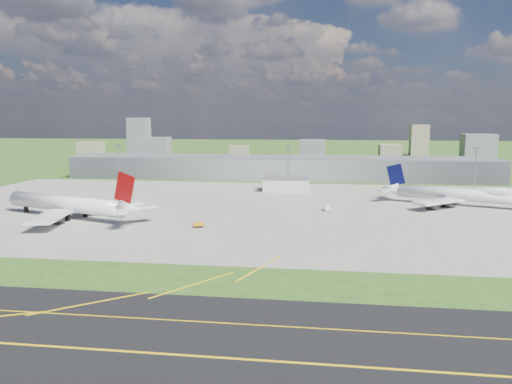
# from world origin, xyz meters

# --- Properties ---
(ground) EXTENTS (1400.00, 1400.00, 0.00)m
(ground) POSITION_xyz_m (0.00, 150.00, 0.00)
(ground) COLOR #295119
(ground) RESTS_ON ground
(taxiway) EXTENTS (1400.00, 60.00, 0.06)m
(taxiway) POSITION_xyz_m (0.00, -110.00, 0.03)
(taxiway) COLOR black
(taxiway) RESTS_ON ground
(apron) EXTENTS (360.00, 190.00, 0.08)m
(apron) POSITION_xyz_m (10.00, 40.00, 0.04)
(apron) COLOR gray
(apron) RESTS_ON ground
(terminal) EXTENTS (300.00, 42.00, 15.00)m
(terminal) POSITION_xyz_m (0.00, 165.00, 7.50)
(terminal) COLOR gray
(terminal) RESTS_ON ground
(ops_building) EXTENTS (26.00, 16.00, 8.00)m
(ops_building) POSITION_xyz_m (10.00, 100.00, 4.00)
(ops_building) COLOR silver
(ops_building) RESTS_ON ground
(mast_west) EXTENTS (3.50, 2.00, 25.90)m
(mast_west) POSITION_xyz_m (-100.00, 115.00, 17.71)
(mast_west) COLOR gray
(mast_west) RESTS_ON ground
(mast_center) EXTENTS (3.50, 2.00, 25.90)m
(mast_center) POSITION_xyz_m (10.00, 115.00, 17.71)
(mast_center) COLOR gray
(mast_center) RESTS_ON ground
(mast_east) EXTENTS (3.50, 2.00, 25.90)m
(mast_east) POSITION_xyz_m (120.00, 115.00, 17.71)
(mast_east) COLOR gray
(mast_east) RESTS_ON ground
(airliner_red_twin) EXTENTS (76.36, 57.96, 21.68)m
(airliner_red_twin) POSITION_xyz_m (-74.89, 5.18, 5.77)
(airliner_red_twin) COLOR white
(airliner_red_twin) RESTS_ON ground
(airliner_blue_quad) EXTENTS (72.54, 55.39, 19.65)m
(airliner_blue_quad) POSITION_xyz_m (99.45, 60.68, 5.46)
(airliner_blue_quad) COLOR white
(airliner_blue_quad) RESTS_ON ground
(tug_yellow) EXTENTS (4.52, 3.74, 1.92)m
(tug_yellow) POSITION_xyz_m (-16.05, -5.37, 0.99)
(tug_yellow) COLOR orange
(tug_yellow) RESTS_ON ground
(van_white_near) EXTENTS (2.55, 5.24, 2.62)m
(van_white_near) POSITION_xyz_m (34.13, 38.35, 1.32)
(van_white_near) COLOR white
(van_white_near) RESTS_ON ground
(van_white_far) EXTENTS (4.94, 2.51, 2.51)m
(van_white_far) POSITION_xyz_m (83.98, 55.41, 1.27)
(van_white_far) COLOR white
(van_white_far) RESTS_ON ground
(bldg_far_w) EXTENTS (24.00, 20.00, 18.00)m
(bldg_far_w) POSITION_xyz_m (-220.00, 320.00, 9.00)
(bldg_far_w) COLOR gray
(bldg_far_w) RESTS_ON ground
(bldg_w) EXTENTS (28.00, 22.00, 24.00)m
(bldg_w) POSITION_xyz_m (-140.00, 300.00, 12.00)
(bldg_w) COLOR slate
(bldg_w) RESTS_ON ground
(bldg_cw) EXTENTS (20.00, 18.00, 14.00)m
(bldg_cw) POSITION_xyz_m (-60.00, 340.00, 7.00)
(bldg_cw) COLOR gray
(bldg_cw) RESTS_ON ground
(bldg_c) EXTENTS (26.00, 20.00, 22.00)m
(bldg_c) POSITION_xyz_m (20.00, 310.00, 11.00)
(bldg_c) COLOR slate
(bldg_c) RESTS_ON ground
(bldg_ce) EXTENTS (22.00, 24.00, 16.00)m
(bldg_ce) POSITION_xyz_m (100.00, 350.00, 8.00)
(bldg_ce) COLOR gray
(bldg_ce) RESTS_ON ground
(bldg_e) EXTENTS (30.00, 22.00, 28.00)m
(bldg_e) POSITION_xyz_m (180.00, 320.00, 14.00)
(bldg_e) COLOR slate
(bldg_e) RESTS_ON ground
(bldg_tall_w) EXTENTS (22.00, 20.00, 44.00)m
(bldg_tall_w) POSITION_xyz_m (-180.00, 360.00, 22.00)
(bldg_tall_w) COLOR slate
(bldg_tall_w) RESTS_ON ground
(bldg_tall_e) EXTENTS (20.00, 18.00, 36.00)m
(bldg_tall_e) POSITION_xyz_m (140.00, 410.00, 18.00)
(bldg_tall_e) COLOR gray
(bldg_tall_e) RESTS_ON ground
(tree_far_w) EXTENTS (7.20, 7.20, 8.80)m
(tree_far_w) POSITION_xyz_m (-200.00, 270.00, 5.18)
(tree_far_w) COLOR #382314
(tree_far_w) RESTS_ON ground
(tree_w) EXTENTS (6.75, 6.75, 8.25)m
(tree_w) POSITION_xyz_m (-110.00, 265.00, 4.86)
(tree_w) COLOR #382314
(tree_w) RESTS_ON ground
(tree_c) EXTENTS (8.10, 8.10, 9.90)m
(tree_c) POSITION_xyz_m (-20.00, 280.00, 5.84)
(tree_c) COLOR #382314
(tree_c) RESTS_ON ground
(tree_e) EXTENTS (7.65, 7.65, 9.35)m
(tree_e) POSITION_xyz_m (70.00, 275.00, 5.51)
(tree_e) COLOR #382314
(tree_e) RESTS_ON ground
(tree_far_e) EXTENTS (6.30, 6.30, 7.70)m
(tree_far_e) POSITION_xyz_m (160.00, 285.00, 4.53)
(tree_far_e) COLOR #382314
(tree_far_e) RESTS_ON ground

